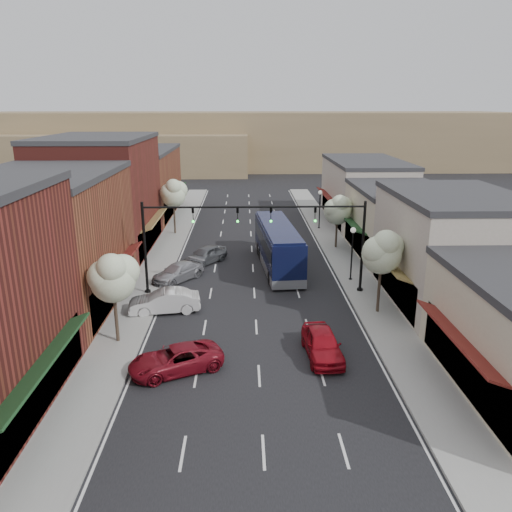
{
  "coord_description": "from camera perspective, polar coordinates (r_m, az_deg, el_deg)",
  "views": [
    {
      "loc": [
        -0.72,
        -27.17,
        13.63
      ],
      "look_at": [
        0.18,
        10.37,
        2.2
      ],
      "focal_mm": 35.0,
      "sensor_mm": 36.0,
      "label": 1
    }
  ],
  "objects": [
    {
      "name": "tree_right_far",
      "position": [
        48.94,
        9.37,
        5.34
      ],
      "size": [
        2.85,
        2.65,
        5.43
      ],
      "color": "#47382B",
      "rests_on": "ground"
    },
    {
      "name": "curb_left",
      "position": [
        48.05,
        -8.83,
        0.34
      ],
      "size": [
        0.25,
        73.0,
        0.17
      ],
      "primitive_type": "cube",
      "color": "gray",
      "rests_on": "ground"
    },
    {
      "name": "bldg_right_midfar",
      "position": [
        48.56,
        15.97,
        3.82
      ],
      "size": [
        9.14,
        12.1,
        6.4
      ],
      "color": "beige",
      "rests_on": "ground"
    },
    {
      "name": "parked_car_c",
      "position": [
        40.65,
        -8.91,
        -1.84
      ],
      "size": [
        4.49,
        5.0,
        1.4
      ],
      "primitive_type": "imported",
      "rotation": [
        0.0,
        0.0,
        -0.66
      ],
      "color": "#A2A3A8",
      "rests_on": "ground"
    },
    {
      "name": "lamp_post_far",
      "position": [
        56.83,
        7.31,
        6.01
      ],
      "size": [
        0.44,
        0.44,
        4.44
      ],
      "color": "black",
      "rests_on": "ground"
    },
    {
      "name": "parked_car_a",
      "position": [
        27.3,
        -9.17,
        -11.6
      ],
      "size": [
        5.47,
        4.13,
        1.38
      ],
      "primitive_type": "imported",
      "rotation": [
        0.0,
        0.0,
        -1.15
      ],
      "color": "maroon",
      "rests_on": "ground"
    },
    {
      "name": "parked_car_d",
      "position": [
        44.69,
        -5.79,
        0.13
      ],
      "size": [
        4.15,
        4.8,
        1.56
      ],
      "primitive_type": "imported",
      "rotation": [
        0.0,
        0.0,
        -0.62
      ],
      "color": "#525559",
      "rests_on": "ground"
    },
    {
      "name": "parked_car_b",
      "position": [
        34.64,
        -10.42,
        -5.13
      ],
      "size": [
        5.01,
        2.43,
        1.58
      ],
      "primitive_type": "imported",
      "rotation": [
        0.0,
        0.0,
        -1.41
      ],
      "color": "silver",
      "rests_on": "ground"
    },
    {
      "name": "bldg_right_midnear",
      "position": [
        37.46,
        21.35,
        0.7
      ],
      "size": [
        9.14,
        12.1,
        7.9
      ],
      "color": "#B3A699",
      "rests_on": "ground"
    },
    {
      "name": "red_hatchback",
      "position": [
        28.59,
        7.58,
        -9.91
      ],
      "size": [
        2.14,
        4.76,
        1.59
      ],
      "primitive_type": "imported",
      "rotation": [
        0.0,
        0.0,
        0.06
      ],
      "color": "maroon",
      "rests_on": "ground"
    },
    {
      "name": "bldg_left_midnear",
      "position": [
        36.92,
        -22.8,
        1.51
      ],
      "size": [
        10.14,
        14.1,
        9.4
      ],
      "color": "brown",
      "rests_on": "ground"
    },
    {
      "name": "bldg_left_midfar",
      "position": [
        49.76,
        -17.24,
        6.65
      ],
      "size": [
        10.14,
        14.1,
        10.9
      ],
      "color": "maroon",
      "rests_on": "ground"
    },
    {
      "name": "hill_near",
      "position": [
        108.37,
        -14.61,
        11.29
      ],
      "size": [
        50.0,
        20.0,
        8.0
      ],
      "primitive_type": "cube",
      "color": "#7A6647",
      "rests_on": "ground"
    },
    {
      "name": "bldg_right_far",
      "position": [
        61.72,
        12.26,
        7.25
      ],
      "size": [
        9.14,
        16.1,
        7.4
      ],
      "color": "#B3A699",
      "rests_on": "ground"
    },
    {
      "name": "lamp_post_near",
      "position": [
        40.06,
        10.96,
        1.23
      ],
      "size": [
        0.44,
        0.44,
        4.44
      ],
      "color": "black",
      "rests_on": "ground"
    },
    {
      "name": "signal_mast_left",
      "position": [
        36.63,
        -9.03,
        2.48
      ],
      "size": [
        8.22,
        0.46,
        7.0
      ],
      "color": "black",
      "rests_on": "ground"
    },
    {
      "name": "curb_right",
      "position": [
        48.26,
        7.88,
        0.45
      ],
      "size": [
        0.25,
        73.0,
        0.17
      ],
      "primitive_type": "cube",
      "color": "gray",
      "rests_on": "ground"
    },
    {
      "name": "tree_left_far",
      "position": [
        54.4,
        -9.39,
        7.15
      ],
      "size": [
        2.85,
        2.65,
        6.13
      ],
      "color": "#47382B",
      "rests_on": "ground"
    },
    {
      "name": "hill_far",
      "position": [
        117.42,
        -1.05,
        13.2
      ],
      "size": [
        120.0,
        30.0,
        12.0
      ],
      "primitive_type": "cube",
      "color": "#7A6647",
      "rests_on": "ground"
    },
    {
      "name": "sidewalk_left",
      "position": [
        48.26,
        -10.48,
        0.32
      ],
      "size": [
        2.8,
        73.0,
        0.15
      ],
      "primitive_type": "cube",
      "color": "gray",
      "rests_on": "ground"
    },
    {
      "name": "signal_mast_right",
      "position": [
        36.86,
        8.58,
        2.59
      ],
      "size": [
        8.22,
        0.46,
        7.0
      ],
      "color": "black",
      "rests_on": "ground"
    },
    {
      "name": "ground",
      "position": [
        30.41,
        0.13,
        -9.7
      ],
      "size": [
        160.0,
        160.0,
        0.0
      ],
      "primitive_type": "plane",
      "color": "black",
      "rests_on": "ground"
    },
    {
      "name": "bldg_left_far",
      "position": [
        65.29,
        -13.44,
        8.13
      ],
      "size": [
        10.14,
        18.1,
        8.4
      ],
      "color": "brown",
      "rests_on": "ground"
    },
    {
      "name": "coach_bus",
      "position": [
        43.14,
        2.51,
        1.21
      ],
      "size": [
        3.66,
        12.48,
        3.76
      ],
      "rotation": [
        0.0,
        0.0,
        0.08
      ],
      "color": "black",
      "rests_on": "ground"
    },
    {
      "name": "tree_left_near",
      "position": [
        29.67,
        -16.02,
        -2.24
      ],
      "size": [
        2.85,
        2.65,
        5.69
      ],
      "color": "#47382B",
      "rests_on": "ground"
    },
    {
      "name": "tree_right_near",
      "position": [
        33.69,
        14.29,
        0.58
      ],
      "size": [
        2.85,
        2.65,
        5.95
      ],
      "color": "#47382B",
      "rests_on": "ground"
    },
    {
      "name": "sidewalk_right",
      "position": [
        48.51,
        9.52,
        0.46
      ],
      "size": [
        2.8,
        73.0,
        0.15
      ],
      "primitive_type": "cube",
      "color": "gray",
      "rests_on": "ground"
    }
  ]
}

